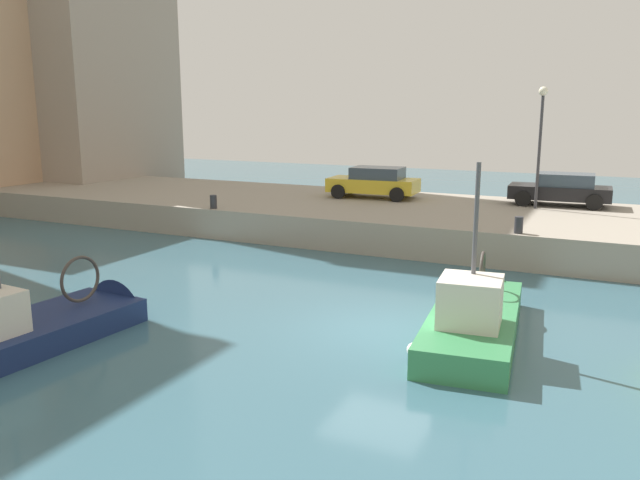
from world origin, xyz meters
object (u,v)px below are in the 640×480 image
Objects in this scene: fishing_boat_navy at (49,334)px; quay_streetlamp at (541,127)px; fishing_boat_green at (475,327)px; parked_car_yellow at (374,182)px; mooring_bollard_mid at (213,202)px; parked_car_black at (561,189)px; mooring_bollard_south at (519,225)px.

fishing_boat_navy is 1.22× the size of quay_streetlamp.
parked_car_yellow is at bearing 30.57° from fishing_boat_green.
mooring_bollard_mid is 0.11× the size of quay_streetlamp.
parked_car_yellow is 7.95m from parked_car_black.
fishing_boat_navy is at bearing 153.59° from quay_streetlamp.
fishing_boat_green is 12.25× the size of mooring_bollard_south.
parked_car_yellow is 0.85× the size of quay_streetlamp.
fishing_boat_navy is 17.27m from parked_car_yellow.
fishing_boat_navy is 19.48m from quay_streetlamp.
mooring_bollard_south is at bearing -90.00° from mooring_bollard_mid.
fishing_boat_navy is at bearing -163.56° from mooring_bollard_mid.
quay_streetlamp is at bearing 1.40° from fishing_boat_green.
fishing_boat_navy is 1.44× the size of parked_car_black.
parked_car_yellow is 1.00× the size of parked_car_black.
parked_car_black is 14.43m from mooring_bollard_mid.
fishing_boat_navy is at bearing 153.23° from parked_car_black.
quay_streetlamp is at bearing -26.41° from fishing_boat_navy.
fishing_boat_navy is 9.93m from fishing_boat_green.
parked_car_black is (13.66, -0.52, 1.76)m from fishing_boat_green.
fishing_boat_navy is at bearing 142.71° from mooring_bollard_south.
fishing_boat_green is at bearing -178.60° from quay_streetlamp.
mooring_bollard_south is (-7.00, 0.61, -0.42)m from parked_car_black.
parked_car_black reaches higher than mooring_bollard_mid.
fishing_boat_navy reaches higher than parked_car_yellow.
parked_car_black is 3.01m from quay_streetlamp.
fishing_boat_green reaches higher than mooring_bollard_south.
quay_streetlamp reaches higher than parked_car_black.
mooring_bollard_mid is at bearing 61.17° from fishing_boat_green.
mooring_bollard_south is at bearing -128.53° from parked_car_yellow.
fishing_boat_navy reaches higher than mooring_bollard_mid.
mooring_bollard_mid is at bearing 140.47° from parked_car_yellow.
parked_car_black is at bearing -81.08° from parked_car_yellow.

